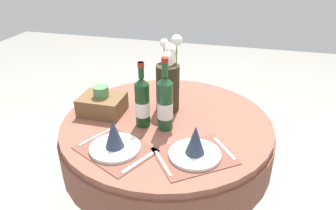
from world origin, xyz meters
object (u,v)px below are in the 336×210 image
(woven_basket_side_left, at_px, (102,104))
(place_setting_left, at_px, (115,142))
(dining_table, at_px, (167,141))
(wine_bottle_centre, at_px, (142,102))
(flower_vase, at_px, (168,81))
(place_setting_right, at_px, (195,148))
(wine_bottle_left, at_px, (165,103))

(woven_basket_side_left, bearing_deg, place_setting_left, -56.73)
(dining_table, distance_m, wine_bottle_centre, 0.31)
(dining_table, height_order, wine_bottle_centre, wine_bottle_centre)
(flower_vase, relative_size, wine_bottle_centre, 1.29)
(place_setting_right, bearing_deg, woven_basket_side_left, 154.56)
(place_setting_left, relative_size, wine_bottle_centre, 1.19)
(place_setting_right, bearing_deg, wine_bottle_centre, 146.89)
(place_setting_left, height_order, wine_bottle_centre, wine_bottle_centre)
(flower_vase, bearing_deg, place_setting_right, -60.64)
(place_setting_right, distance_m, woven_basket_side_left, 0.65)
(dining_table, xyz_separation_m, flower_vase, (-0.02, 0.13, 0.32))
(dining_table, bearing_deg, place_setting_right, -53.96)
(wine_bottle_left, bearing_deg, wine_bottle_centre, 179.99)
(dining_table, bearing_deg, woven_basket_side_left, -178.82)
(wine_bottle_centre, height_order, woven_basket_side_left, wine_bottle_centre)
(place_setting_left, relative_size, flower_vase, 0.92)
(place_setting_right, relative_size, woven_basket_side_left, 1.77)
(place_setting_right, height_order, woven_basket_side_left, woven_basket_side_left)
(flower_vase, distance_m, woven_basket_side_left, 0.40)
(dining_table, bearing_deg, wine_bottle_left, -81.02)
(wine_bottle_left, bearing_deg, place_setting_right, -46.67)
(dining_table, xyz_separation_m, place_setting_right, (0.21, -0.29, 0.19))
(place_setting_left, distance_m, flower_vase, 0.50)
(dining_table, height_order, flower_vase, flower_vase)
(woven_basket_side_left, bearing_deg, place_setting_right, -25.44)
(place_setting_right, relative_size, wine_bottle_left, 1.10)
(wine_bottle_left, xyz_separation_m, wine_bottle_centre, (-0.12, 0.00, -0.01))
(dining_table, height_order, woven_basket_side_left, woven_basket_side_left)
(place_setting_left, relative_size, wine_bottle_left, 1.08)
(flower_vase, bearing_deg, wine_bottle_centre, -112.78)
(dining_table, height_order, place_setting_right, place_setting_right)
(place_setting_left, xyz_separation_m, wine_bottle_left, (0.18, 0.25, 0.10))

